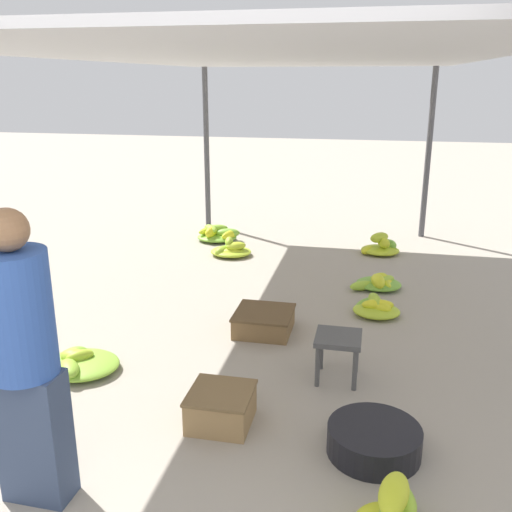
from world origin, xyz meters
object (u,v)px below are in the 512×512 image
at_px(banana_pile_right_3, 378,283).
at_px(banana_pile_left_2, 231,250).
at_px(crate_near, 264,321).
at_px(banana_pile_left_0, 217,234).
at_px(banana_pile_right_0, 381,247).
at_px(basin_black, 374,440).
at_px(crate_mid, 222,407).
at_px(stool, 338,344).
at_px(banana_pile_right_2, 375,307).
at_px(vendor_foreground, 24,357).
at_px(banana_pile_left_1, 79,363).

bearing_deg(banana_pile_right_3, banana_pile_left_2, 155.80).
distance_m(banana_pile_left_2, crate_near, 2.33).
height_order(banana_pile_left_0, banana_pile_right_0, banana_pile_right_0).
xyz_separation_m(basin_black, crate_mid, (-0.99, 0.11, 0.03)).
xyz_separation_m(banana_pile_right_0, crate_near, (-1.02, -2.66, 0.01)).
height_order(stool, banana_pile_right_0, stool).
bearing_deg(crate_mid, basin_black, -6.54).
bearing_deg(banana_pile_right_2, crate_mid, -115.27).
xyz_separation_m(banana_pile_left_0, crate_mid, (1.22, -4.27, 0.02)).
relative_size(vendor_foreground, crate_mid, 3.89).
height_order(banana_pile_left_1, banana_pile_right_0, banana_pile_right_0).
relative_size(stool, banana_pile_left_2, 0.69).
bearing_deg(banana_pile_left_0, banana_pile_right_0, -3.85).
xyz_separation_m(banana_pile_left_2, banana_pile_right_3, (1.86, -0.84, -0.00)).
height_order(stool, banana_pile_left_1, stool).
distance_m(crate_near, crate_mid, 1.46).
xyz_separation_m(banana_pile_left_1, banana_pile_right_0, (2.30, 3.66, 0.03)).
xyz_separation_m(basin_black, banana_pile_right_3, (0.01, 2.90, -0.02)).
relative_size(vendor_foreground, crate_near, 3.16).
distance_m(banana_pile_left_1, banana_pile_left_2, 3.19).
height_order(vendor_foreground, banana_pile_right_2, vendor_foreground).
bearing_deg(basin_black, vendor_foreground, -157.21).
bearing_deg(banana_pile_left_2, stool, -61.52).
height_order(basin_black, crate_mid, crate_mid).
bearing_deg(banana_pile_left_2, basin_black, -63.68).
height_order(vendor_foreground, stool, vendor_foreground).
relative_size(banana_pile_left_2, banana_pile_right_3, 0.92).
xyz_separation_m(stool, banana_pile_left_2, (-1.56, 2.88, -0.22)).
bearing_deg(banana_pile_left_1, banana_pile_left_2, 82.43).
bearing_deg(basin_black, stool, 108.46).
relative_size(banana_pile_left_1, banana_pile_left_2, 1.15).
distance_m(banana_pile_left_2, banana_pile_right_0, 1.94).
bearing_deg(stool, banana_pile_left_1, -171.88).
relative_size(banana_pile_left_0, banana_pile_right_3, 1.07).
relative_size(stool, basin_black, 0.63).
relative_size(stool, banana_pile_left_1, 0.59).
relative_size(basin_black, banana_pile_right_0, 1.09).
distance_m(banana_pile_right_2, crate_mid, 2.29).
distance_m(banana_pile_left_1, crate_near, 1.63).
bearing_deg(basin_black, crate_mid, 173.46).
relative_size(banana_pile_left_0, crate_mid, 1.49).
relative_size(banana_pile_right_0, banana_pile_right_3, 0.91).
bearing_deg(banana_pile_right_2, stool, -101.70).
relative_size(banana_pile_left_1, banana_pile_right_2, 1.16).
height_order(banana_pile_right_2, crate_mid, crate_mid).
bearing_deg(banana_pile_right_3, banana_pile_left_0, 146.34).
distance_m(banana_pile_left_0, banana_pile_left_2, 0.74).
height_order(banana_pile_left_1, banana_pile_left_2, banana_pile_left_2).
height_order(basin_black, banana_pile_right_3, banana_pile_right_3).
bearing_deg(crate_near, banana_pile_right_0, 68.96).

